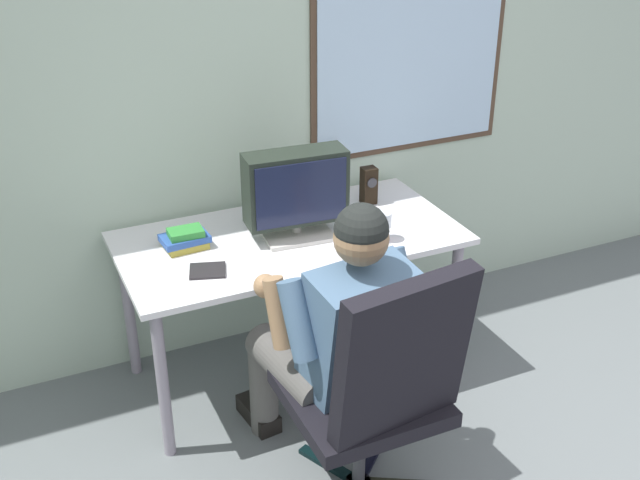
# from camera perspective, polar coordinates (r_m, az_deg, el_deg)

# --- Properties ---
(wall_rear) EXTENTS (5.71, 0.08, 2.69)m
(wall_rear) POSITION_cam_1_polar(r_m,az_deg,el_deg) (3.61, -4.46, 12.23)
(wall_rear) COLOR #B1C6B0
(wall_rear) RESTS_ON ground
(desk) EXTENTS (1.47, 0.74, 0.72)m
(desk) POSITION_cam_1_polar(r_m,az_deg,el_deg) (3.48, -2.18, -0.84)
(desk) COLOR gray
(desk) RESTS_ON ground
(office_chair) EXTENTS (0.58, 0.61, 1.05)m
(office_chair) POSITION_cam_1_polar(r_m,az_deg,el_deg) (2.81, 4.44, -10.13)
(office_chair) COLOR black
(office_chair) RESTS_ON ground
(person_seated) EXTENTS (0.57, 0.82, 1.19)m
(person_seated) POSITION_cam_1_polar(r_m,az_deg,el_deg) (2.98, 1.29, -6.59)
(person_seated) COLOR #56534F
(person_seated) RESTS_ON ground
(crt_monitor) EXTENTS (0.44, 0.26, 0.38)m
(crt_monitor) POSITION_cam_1_polar(r_m,az_deg,el_deg) (3.35, -1.75, 3.61)
(crt_monitor) COLOR beige
(crt_monitor) RESTS_ON desk
(wine_glass) EXTENTS (0.08, 0.08, 0.13)m
(wine_glass) POSITION_cam_1_polar(r_m,az_deg,el_deg) (3.38, 4.47, 1.37)
(wine_glass) COLOR silver
(wine_glass) RESTS_ON desk
(desk_speaker) EXTENTS (0.07, 0.07, 0.18)m
(desk_speaker) POSITION_cam_1_polar(r_m,az_deg,el_deg) (3.72, 3.52, 3.93)
(desk_speaker) COLOR black
(desk_speaker) RESTS_ON desk
(book_stack) EXTENTS (0.20, 0.14, 0.09)m
(book_stack) POSITION_cam_1_polar(r_m,az_deg,el_deg) (3.37, -9.65, 0.06)
(book_stack) COLOR olive
(book_stack) RESTS_ON desk
(cd_case) EXTENTS (0.17, 0.16, 0.01)m
(cd_case) POSITION_cam_1_polar(r_m,az_deg,el_deg) (3.19, -8.07, -2.19)
(cd_case) COLOR black
(cd_case) RESTS_ON desk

